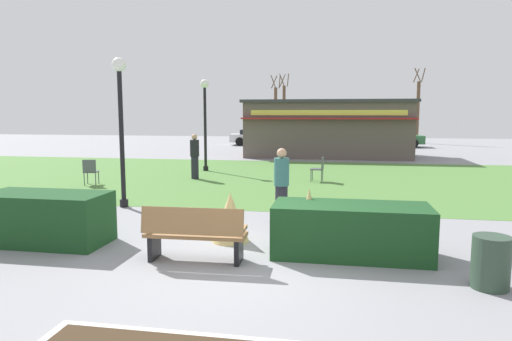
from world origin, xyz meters
TOP-DOWN VIEW (x-y plane):
  - ground_plane at (0.00, 0.00)m, footprint 80.00×80.00m
  - lawn_patch at (0.00, 10.09)m, footprint 36.00×12.00m
  - park_bench at (-0.72, 0.08)m, footprint 1.71×0.57m
  - hedge_left at (-3.85, 0.63)m, footprint 2.36×1.10m
  - hedge_right at (1.83, 0.87)m, footprint 2.67×1.10m
  - ornamental_grass_behind_left at (1.09, 1.26)m, footprint 0.55×0.55m
  - ornamental_grass_behind_right at (-0.42, 1.38)m, footprint 0.73×0.73m
  - lamppost_mid at (-3.94, 4.04)m, footprint 0.36×0.36m
  - lamppost_far at (-3.96, 11.71)m, footprint 0.36×0.36m
  - trash_bin at (3.74, -0.28)m, footprint 0.52×0.52m
  - food_kiosk at (1.04, 19.41)m, footprint 9.33×4.78m
  - cafe_chair_west at (0.97, 9.46)m, footprint 0.47×0.47m
  - cafe_chair_east at (-6.75, 7.24)m, footprint 0.53×0.53m
  - person_strolling at (0.36, 3.04)m, footprint 0.34×0.34m
  - person_standing at (-3.67, 9.30)m, footprint 0.34×0.34m
  - parked_car_west_slot at (-4.48, 27.57)m, footprint 4.35×2.35m
  - parked_car_center_slot at (0.41, 27.57)m, footprint 4.20×2.07m
  - parked_car_east_slot at (5.60, 27.57)m, footprint 4.21×2.08m
  - tree_left_bg at (-3.22, 34.35)m, footprint 0.91×0.96m
  - tree_right_bg at (-3.78, 32.83)m, footprint 0.91×0.96m
  - tree_center_bg at (8.04, 32.17)m, footprint 0.91×0.96m

SIDE VIEW (x-z plane):
  - ground_plane at x=0.00m, z-range 0.00..0.00m
  - lawn_patch at x=0.00m, z-range 0.00..0.01m
  - trash_bin at x=3.74m, z-range 0.00..0.75m
  - hedge_right at x=1.83m, z-range 0.00..0.90m
  - ornamental_grass_behind_right at x=-0.42m, z-range 0.00..0.95m
  - park_bench at x=-0.72m, z-range 0.01..0.96m
  - hedge_left at x=-3.85m, z-range 0.00..0.97m
  - cafe_chair_west at x=0.97m, z-range 0.08..0.97m
  - cafe_chair_east at x=-6.75m, z-range 0.08..0.97m
  - ornamental_grass_behind_left at x=1.09m, z-range 0.00..1.11m
  - parked_car_west_slot at x=-4.48m, z-range 0.04..1.24m
  - parked_car_center_slot at x=0.41m, z-range 0.04..1.24m
  - parked_car_east_slot at x=5.60m, z-range 0.04..1.24m
  - person_strolling at x=0.36m, z-range 0.02..1.71m
  - person_standing at x=-3.67m, z-range 0.02..1.71m
  - food_kiosk at x=1.04m, z-range 0.01..3.20m
  - lamppost_mid at x=-3.94m, z-range 0.52..4.39m
  - lamppost_far at x=-3.96m, z-range 0.52..4.39m
  - tree_right_bg at x=-3.78m, z-range -0.36..5.37m
  - tree_left_bg at x=-3.22m, z-range -0.36..5.61m
  - tree_center_bg at x=8.04m, z-range -0.36..5.71m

